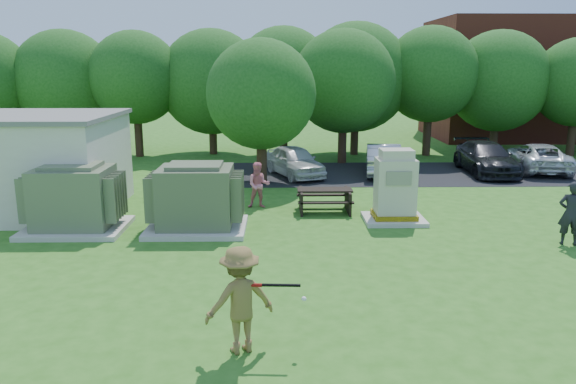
{
  "coord_description": "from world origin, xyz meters",
  "views": [
    {
      "loc": [
        -0.26,
        -12.17,
        4.98
      ],
      "look_at": [
        0.0,
        4.0,
        1.3
      ],
      "focal_mm": 35.0,
      "sensor_mm": 36.0,
      "label": 1
    }
  ],
  "objects_px": {
    "picnic_table": "(325,197)",
    "car_white": "(295,161)",
    "transformer_right": "(196,199)",
    "car_silver_b": "(538,157)",
    "car_silver_a": "(383,159)",
    "transformer_left": "(74,200)",
    "batter": "(240,300)",
    "generator_cabinet": "(395,190)",
    "person_at_picnic": "(259,185)",
    "car_dark": "(486,158)",
    "person_by_generator": "(571,213)"
  },
  "relations": [
    {
      "from": "transformer_left",
      "to": "car_dark",
      "type": "distance_m",
      "value": 18.32
    },
    {
      "from": "batter",
      "to": "person_at_picnic",
      "type": "height_order",
      "value": "batter"
    },
    {
      "from": "transformer_right",
      "to": "car_silver_b",
      "type": "distance_m",
      "value": 17.7
    },
    {
      "from": "person_by_generator",
      "to": "car_silver_b",
      "type": "xyz_separation_m",
      "value": [
        4.17,
        11.19,
        -0.25
      ]
    },
    {
      "from": "generator_cabinet",
      "to": "picnic_table",
      "type": "relative_size",
      "value": 1.26
    },
    {
      "from": "car_dark",
      "to": "car_silver_b",
      "type": "xyz_separation_m",
      "value": [
        2.67,
        0.49,
        -0.05
      ]
    },
    {
      "from": "person_by_generator",
      "to": "car_silver_a",
      "type": "bearing_deg",
      "value": -55.44
    },
    {
      "from": "car_silver_a",
      "to": "car_dark",
      "type": "distance_m",
      "value": 4.86
    },
    {
      "from": "transformer_right",
      "to": "person_by_generator",
      "type": "xyz_separation_m",
      "value": [
        10.72,
        -1.63,
        -0.06
      ]
    },
    {
      "from": "car_silver_a",
      "to": "car_white",
      "type": "bearing_deg",
      "value": 12.99
    },
    {
      "from": "car_dark",
      "to": "transformer_left",
      "type": "bearing_deg",
      "value": -149.02
    },
    {
      "from": "transformer_right",
      "to": "person_by_generator",
      "type": "distance_m",
      "value": 10.84
    },
    {
      "from": "car_white",
      "to": "batter",
      "type": "bearing_deg",
      "value": -117.05
    },
    {
      "from": "car_white",
      "to": "car_silver_a",
      "type": "height_order",
      "value": "car_silver_a"
    },
    {
      "from": "car_silver_a",
      "to": "transformer_right",
      "type": "bearing_deg",
      "value": 58.45
    },
    {
      "from": "batter",
      "to": "car_dark",
      "type": "distance_m",
      "value": 19.57
    },
    {
      "from": "transformer_right",
      "to": "transformer_left",
      "type": "bearing_deg",
      "value": 180.0
    },
    {
      "from": "transformer_left",
      "to": "car_silver_a",
      "type": "bearing_deg",
      "value": 38.8
    },
    {
      "from": "transformer_left",
      "to": "car_white",
      "type": "height_order",
      "value": "transformer_left"
    },
    {
      "from": "car_silver_a",
      "to": "person_by_generator",
      "type": "bearing_deg",
      "value": 115.77
    },
    {
      "from": "person_at_picnic",
      "to": "car_dark",
      "type": "xyz_separation_m",
      "value": [
        10.4,
        6.34,
        -0.1
      ]
    },
    {
      "from": "transformer_left",
      "to": "batter",
      "type": "height_order",
      "value": "transformer_left"
    },
    {
      "from": "transformer_left",
      "to": "batter",
      "type": "distance_m",
      "value": 9.35
    },
    {
      "from": "transformer_right",
      "to": "picnic_table",
      "type": "bearing_deg",
      "value": 27.39
    },
    {
      "from": "picnic_table",
      "to": "car_white",
      "type": "xyz_separation_m",
      "value": [
        -0.86,
        6.41,
        0.19
      ]
    },
    {
      "from": "picnic_table",
      "to": "car_silver_a",
      "type": "xyz_separation_m",
      "value": [
        3.25,
        6.76,
        0.21
      ]
    },
    {
      "from": "person_at_picnic",
      "to": "generator_cabinet",
      "type": "bearing_deg",
      "value": -25.31
    },
    {
      "from": "person_by_generator",
      "to": "car_silver_b",
      "type": "height_order",
      "value": "person_by_generator"
    },
    {
      "from": "transformer_left",
      "to": "car_dark",
      "type": "xyz_separation_m",
      "value": [
        15.92,
        9.07,
        -0.25
      ]
    },
    {
      "from": "batter",
      "to": "car_dark",
      "type": "relative_size",
      "value": 0.39
    },
    {
      "from": "transformer_left",
      "to": "person_by_generator",
      "type": "xyz_separation_m",
      "value": [
        14.42,
        -1.63,
        -0.06
      ]
    },
    {
      "from": "transformer_left",
      "to": "batter",
      "type": "relative_size",
      "value": 1.55
    },
    {
      "from": "car_silver_a",
      "to": "car_silver_b",
      "type": "bearing_deg",
      "value": -166.87
    },
    {
      "from": "picnic_table",
      "to": "car_silver_a",
      "type": "distance_m",
      "value": 7.5
    },
    {
      "from": "generator_cabinet",
      "to": "person_at_picnic",
      "type": "relative_size",
      "value": 1.45
    },
    {
      "from": "transformer_left",
      "to": "car_dark",
      "type": "height_order",
      "value": "transformer_left"
    },
    {
      "from": "picnic_table",
      "to": "car_silver_a",
      "type": "bearing_deg",
      "value": 64.34
    },
    {
      "from": "picnic_table",
      "to": "car_silver_a",
      "type": "relative_size",
      "value": 0.43
    },
    {
      "from": "transformer_left",
      "to": "picnic_table",
      "type": "height_order",
      "value": "transformer_left"
    },
    {
      "from": "person_at_picnic",
      "to": "car_white",
      "type": "distance_m",
      "value": 5.98
    },
    {
      "from": "picnic_table",
      "to": "car_white",
      "type": "distance_m",
      "value": 6.47
    },
    {
      "from": "car_white",
      "to": "car_silver_b",
      "type": "xyz_separation_m",
      "value": [
        11.64,
        1.02,
        -0.03
      ]
    },
    {
      "from": "person_by_generator",
      "to": "car_silver_b",
      "type": "distance_m",
      "value": 11.94
    },
    {
      "from": "transformer_right",
      "to": "car_dark",
      "type": "bearing_deg",
      "value": 36.58
    },
    {
      "from": "person_at_picnic",
      "to": "car_silver_b",
      "type": "relative_size",
      "value": 0.34
    },
    {
      "from": "person_at_picnic",
      "to": "car_silver_b",
      "type": "distance_m",
      "value": 14.75
    },
    {
      "from": "picnic_table",
      "to": "person_at_picnic",
      "type": "relative_size",
      "value": 1.15
    },
    {
      "from": "generator_cabinet",
      "to": "car_white",
      "type": "relative_size",
      "value": 0.58
    },
    {
      "from": "car_white",
      "to": "car_silver_b",
      "type": "height_order",
      "value": "car_white"
    },
    {
      "from": "person_at_picnic",
      "to": "car_dark",
      "type": "distance_m",
      "value": 12.18
    }
  ]
}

